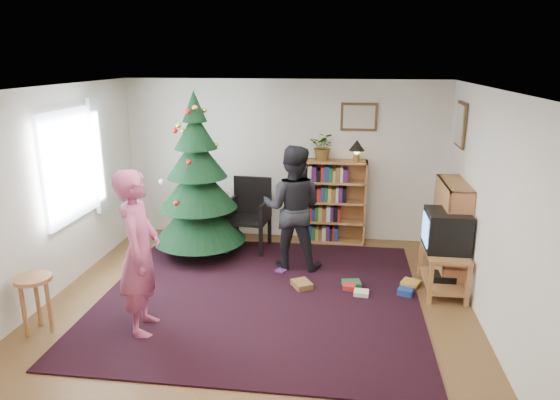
# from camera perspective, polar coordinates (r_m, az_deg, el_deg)

# --- Properties ---
(floor) EXTENTS (5.00, 5.00, 0.00)m
(floor) POSITION_cam_1_polar(r_m,az_deg,el_deg) (5.95, -2.71, -12.26)
(floor) COLOR brown
(floor) RESTS_ON ground
(ceiling) EXTENTS (5.00, 5.00, 0.00)m
(ceiling) POSITION_cam_1_polar(r_m,az_deg,el_deg) (5.24, -3.07, 12.55)
(ceiling) COLOR white
(ceiling) RESTS_ON wall_back
(wall_back) EXTENTS (5.00, 0.02, 2.50)m
(wall_back) POSITION_cam_1_polar(r_m,az_deg,el_deg) (7.87, 0.37, 4.56)
(wall_back) COLOR silver
(wall_back) RESTS_ON floor
(wall_front) EXTENTS (5.00, 0.02, 2.50)m
(wall_front) POSITION_cam_1_polar(r_m,az_deg,el_deg) (3.22, -11.01, -13.42)
(wall_front) COLOR silver
(wall_front) RESTS_ON floor
(wall_left) EXTENTS (0.02, 5.00, 2.50)m
(wall_left) POSITION_cam_1_polar(r_m,az_deg,el_deg) (6.39, -25.51, 0.25)
(wall_left) COLOR silver
(wall_left) RESTS_ON floor
(wall_right) EXTENTS (0.02, 5.00, 2.50)m
(wall_right) POSITION_cam_1_polar(r_m,az_deg,el_deg) (5.60, 23.19, -1.55)
(wall_right) COLOR silver
(wall_right) RESTS_ON floor
(rug) EXTENTS (3.80, 3.60, 0.02)m
(rug) POSITION_cam_1_polar(r_m,az_deg,el_deg) (6.20, -2.21, -10.88)
(rug) COLOR black
(rug) RESTS_ON floor
(window_pane) EXTENTS (0.04, 1.20, 1.40)m
(window_pane) POSITION_cam_1_polar(r_m,az_deg,el_deg) (6.82, -22.88, 3.63)
(window_pane) COLOR silver
(window_pane) RESTS_ON wall_left
(curtain) EXTENTS (0.06, 0.35, 1.60)m
(curtain) POSITION_cam_1_polar(r_m,az_deg,el_deg) (7.40, -19.95, 4.83)
(curtain) COLOR silver
(curtain) RESTS_ON wall_left
(picture_back) EXTENTS (0.55, 0.03, 0.42)m
(picture_back) POSITION_cam_1_polar(r_m,az_deg,el_deg) (7.68, 9.02, 9.37)
(picture_back) COLOR #4C3319
(picture_back) RESTS_ON wall_back
(picture_right) EXTENTS (0.03, 0.50, 0.60)m
(picture_right) POSITION_cam_1_polar(r_m,az_deg,el_deg) (7.12, 19.97, 8.10)
(picture_right) COLOR #4C3319
(picture_right) RESTS_ON wall_right
(christmas_tree) EXTENTS (1.32, 1.32, 2.39)m
(christmas_tree) POSITION_cam_1_polar(r_m,az_deg,el_deg) (7.17, -9.35, 1.10)
(christmas_tree) COLOR #3F2816
(christmas_tree) RESTS_ON rug
(bookshelf_back) EXTENTS (0.95, 0.30, 1.30)m
(bookshelf_back) POSITION_cam_1_polar(r_m,az_deg,el_deg) (7.79, 6.31, -0.09)
(bookshelf_back) COLOR #AE653E
(bookshelf_back) RESTS_ON floor
(bookshelf_right) EXTENTS (0.30, 0.95, 1.30)m
(bookshelf_right) POSITION_cam_1_polar(r_m,az_deg,el_deg) (6.80, 18.86, -3.31)
(bookshelf_right) COLOR #AE653E
(bookshelf_right) RESTS_ON floor
(tv_stand) EXTENTS (0.48, 0.87, 0.55)m
(tv_stand) POSITION_cam_1_polar(r_m,az_deg,el_deg) (6.56, 18.16, -7.16)
(tv_stand) COLOR #AE653E
(tv_stand) RESTS_ON floor
(crt_tv) EXTENTS (0.51, 0.55, 0.48)m
(crt_tv) POSITION_cam_1_polar(r_m,az_deg,el_deg) (6.39, 18.50, -3.31)
(crt_tv) COLOR black
(crt_tv) RESTS_ON tv_stand
(armchair) EXTENTS (0.64, 0.64, 1.07)m
(armchair) POSITION_cam_1_polar(r_m,az_deg,el_deg) (7.55, -3.50, -1.20)
(armchair) COLOR black
(armchair) RESTS_ON rug
(stool) EXTENTS (0.38, 0.38, 0.63)m
(stool) POSITION_cam_1_polar(r_m,az_deg,el_deg) (5.86, -26.26, -9.15)
(stool) COLOR #AE653E
(stool) RESTS_ON floor
(person_standing) EXTENTS (0.53, 0.71, 1.76)m
(person_standing) POSITION_cam_1_polar(r_m,az_deg,el_deg) (5.35, -15.77, -5.83)
(person_standing) COLOR #AD456A
(person_standing) RESTS_ON rug
(person_by_chair) EXTENTS (0.87, 0.70, 1.71)m
(person_by_chair) POSITION_cam_1_polar(r_m,az_deg,el_deg) (6.73, 1.45, -0.91)
(person_by_chair) COLOR black
(person_by_chair) RESTS_ON rug
(potted_plant) EXTENTS (0.45, 0.42, 0.43)m
(potted_plant) POSITION_cam_1_polar(r_m,az_deg,el_deg) (7.61, 4.99, 6.13)
(potted_plant) COLOR gray
(potted_plant) RESTS_ON bookshelf_back
(table_lamp) EXTENTS (0.24, 0.24, 0.32)m
(table_lamp) POSITION_cam_1_polar(r_m,az_deg,el_deg) (7.60, 8.78, 6.02)
(table_lamp) COLOR #A57F33
(table_lamp) RESTS_ON bookshelf_back
(floor_clutter) EXTENTS (1.89, 0.78, 0.08)m
(floor_clutter) POSITION_cam_1_polar(r_m,az_deg,el_deg) (6.46, 8.08, -9.58)
(floor_clutter) COLOR #A51E19
(floor_clutter) RESTS_ON rug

